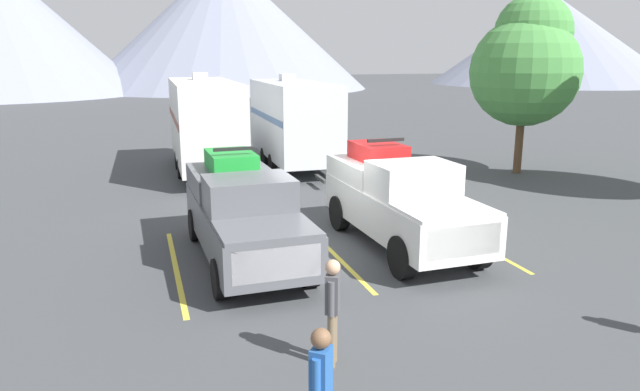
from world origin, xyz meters
TOP-DOWN VIEW (x-y plane):
  - ground_plane at (0.00, 0.00)m, footprint 240.00×240.00m
  - pickup_truck_a at (-2.12, -0.21)m, footprint 2.25×5.85m
  - pickup_truck_b at (1.78, -0.43)m, footprint 2.28×5.64m
  - lot_stripe_a at (-3.74, -0.51)m, footprint 0.12×5.50m
  - lot_stripe_b at (0.00, -0.51)m, footprint 0.12×5.50m
  - lot_stripe_c at (3.74, -0.51)m, footprint 0.12×5.50m
  - camper_trailer_a at (-1.73, 10.50)m, footprint 2.57×9.19m
  - camper_trailer_b at (1.98, 10.47)m, footprint 2.60×8.20m
  - person_b at (-1.70, -5.51)m, footprint 0.30×0.35m
  - person_c at (-2.56, -7.63)m, footprint 0.32×0.33m
  - tree_a at (10.46, 6.56)m, footprint 4.27×4.27m
  - mountain_ridge at (7.14, 69.52)m, footprint 158.44×41.91m

SIDE VIEW (x-z plane):
  - ground_plane at x=0.00m, z-range 0.00..0.00m
  - lot_stripe_a at x=-3.74m, z-range 0.00..0.01m
  - lot_stripe_b at x=0.00m, z-range 0.00..0.01m
  - lot_stripe_c at x=3.74m, z-range 0.00..0.01m
  - person_b at x=-1.70m, z-range 0.13..1.86m
  - person_c at x=-2.56m, z-range 0.13..1.87m
  - pickup_truck_a at x=-2.12m, z-range -0.11..2.42m
  - pickup_truck_b at x=1.78m, z-range -0.08..2.52m
  - camper_trailer_b at x=1.98m, z-range 0.10..4.00m
  - camper_trailer_a at x=-1.73m, z-range 0.10..4.10m
  - tree_a at x=10.46m, z-range 0.90..7.95m
  - mountain_ridge at x=7.14m, z-range -1.04..16.75m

